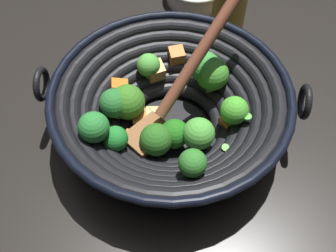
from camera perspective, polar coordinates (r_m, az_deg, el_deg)
name	(u,v)px	position (r m, az deg, el deg)	size (l,w,h in m)	color
ground_plane	(171,132)	(0.69, 0.36, -0.87)	(4.00, 4.00, 0.00)	black
wok	(170,106)	(0.64, 0.35, 2.75)	(0.37, 0.38, 0.24)	black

